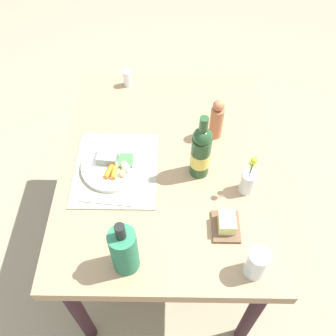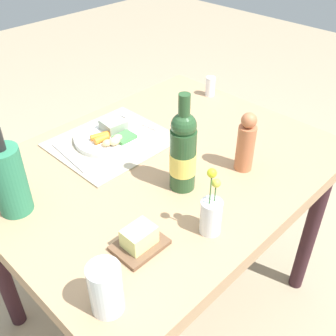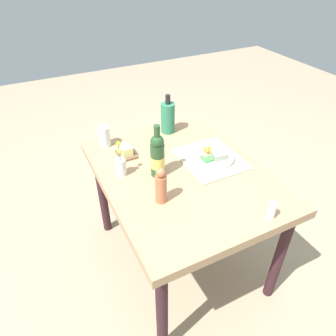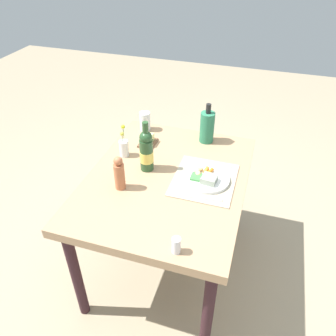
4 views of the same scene
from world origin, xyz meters
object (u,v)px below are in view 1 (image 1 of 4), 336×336
at_px(knife, 105,202).
at_px(water_tumbler, 256,264).
at_px(pepper_mill, 217,120).
at_px(dinner_plate, 113,165).
at_px(flower_vase, 248,181).
at_px(butter_dish, 226,224).
at_px(salt_shaker, 127,78).
at_px(wine_bottle, 201,152).
at_px(fork, 112,140).
at_px(dining_table, 167,175).
at_px(cooler_bottle, 124,250).

xyz_separation_m(knife, water_tumbler, (0.26, 0.53, 0.05)).
height_order(knife, pepper_mill, pepper_mill).
distance_m(dinner_plate, flower_vase, 0.54).
xyz_separation_m(knife, butter_dish, (0.10, 0.45, 0.02)).
bearing_deg(dinner_plate, salt_shaker, 177.79).
xyz_separation_m(dinner_plate, flower_vase, (0.10, 0.53, 0.04)).
relative_size(wine_bottle, pepper_mill, 1.54).
bearing_deg(pepper_mill, fork, -84.54).
height_order(fork, knife, same).
bearing_deg(dining_table, cooler_bottle, -16.23).
bearing_deg(pepper_mill, butter_dish, 1.54).
distance_m(wine_bottle, butter_dish, 0.29).
relative_size(salt_shaker, flower_vase, 0.39).
relative_size(dining_table, knife, 5.43).
xyz_separation_m(wine_bottle, butter_dish, (0.26, 0.09, -0.10)).
height_order(cooler_bottle, flower_vase, cooler_bottle).
bearing_deg(knife, cooler_bottle, 28.25).
distance_m(butter_dish, flower_vase, 0.19).
xyz_separation_m(salt_shaker, pepper_mill, (0.33, 0.41, 0.05)).
xyz_separation_m(pepper_mill, flower_vase, (0.29, 0.10, -0.03)).
relative_size(water_tumbler, cooler_bottle, 0.49).
bearing_deg(salt_shaker, water_tumbler, 27.66).
distance_m(wine_bottle, pepper_mill, 0.22).
bearing_deg(fork, cooler_bottle, 5.35).
xyz_separation_m(dinner_plate, butter_dish, (0.27, 0.44, 0.00)).
bearing_deg(fork, dining_table, 58.17).
height_order(dining_table, dinner_plate, dinner_plate).
distance_m(butter_dish, cooler_bottle, 0.39).
distance_m(fork, flower_vase, 0.61).
relative_size(water_tumbler, pepper_mill, 0.65).
bearing_deg(flower_vase, fork, -114.16).
bearing_deg(pepper_mill, dining_table, -52.59).
bearing_deg(fork, butter_dish, 42.15).
distance_m(wine_bottle, cooler_bottle, 0.48).
distance_m(water_tumbler, pepper_mill, 0.63).
xyz_separation_m(dining_table, wine_bottle, (0.04, 0.13, 0.21)).
height_order(fork, cooler_bottle, cooler_bottle).
xyz_separation_m(wine_bottle, water_tumbler, (0.42, 0.17, -0.07)).
xyz_separation_m(wine_bottle, pepper_mill, (-0.20, 0.08, -0.03)).
distance_m(knife, water_tumbler, 0.59).
xyz_separation_m(dinner_plate, fork, (-0.15, -0.02, -0.01)).
bearing_deg(dinner_plate, water_tumbler, 50.25).
distance_m(water_tumbler, flower_vase, 0.33).
bearing_deg(flower_vase, water_tumbler, -1.85).
bearing_deg(flower_vase, butter_dish, -28.37).
xyz_separation_m(dining_table, knife, (0.20, -0.23, 0.09)).
relative_size(dining_table, cooler_bottle, 4.24).
distance_m(fork, knife, 0.32).
bearing_deg(butter_dish, flower_vase, 151.63).
bearing_deg(water_tumbler, fork, -137.03).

